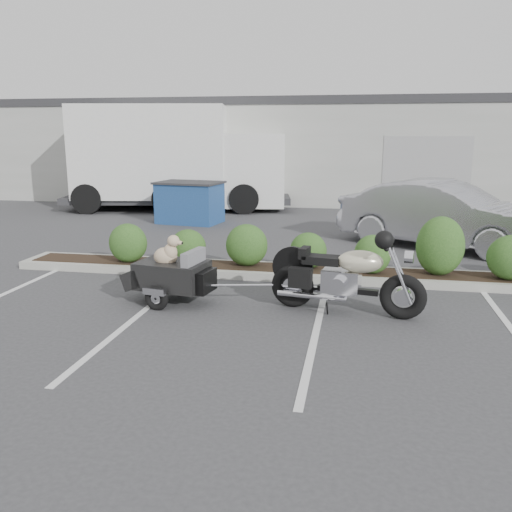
% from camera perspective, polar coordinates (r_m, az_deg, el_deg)
% --- Properties ---
extents(ground, '(90.00, 90.00, 0.00)m').
position_cam_1_polar(ground, '(8.49, -1.41, -5.71)').
color(ground, '#38383A').
rests_on(ground, ground).
extents(planter_kerb, '(12.00, 1.00, 0.15)m').
position_cam_1_polar(planter_kerb, '(10.42, 6.53, -1.83)').
color(planter_kerb, '#9E9E93').
rests_on(planter_kerb, ground).
extents(building, '(26.00, 10.00, 4.00)m').
position_cam_1_polar(building, '(24.93, 6.94, 11.13)').
color(building, '#9EA099').
rests_on(building, ground).
extents(motorcycle, '(2.38, 0.96, 1.37)m').
position_cam_1_polar(motorcycle, '(8.31, 9.41, -2.34)').
color(motorcycle, black).
rests_on(motorcycle, ground).
extents(pet_trailer, '(1.93, 1.10, 1.14)m').
position_cam_1_polar(pet_trailer, '(8.85, -8.91, -1.85)').
color(pet_trailer, black).
rests_on(pet_trailer, ground).
extents(sedan, '(5.07, 3.82, 1.60)m').
position_cam_1_polar(sedan, '(13.68, 19.09, 4.15)').
color(sedan, '#B0B0B7').
rests_on(sedan, ground).
extents(dumpster, '(2.09, 1.59, 1.26)m').
position_cam_1_polar(dumpster, '(16.73, -6.99, 5.66)').
color(dumpster, navy).
rests_on(dumpster, ground).
extents(delivery_truck, '(8.28, 3.98, 3.64)m').
position_cam_1_polar(delivery_truck, '(19.83, -8.32, 9.94)').
color(delivery_truck, silver).
rests_on(delivery_truck, ground).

